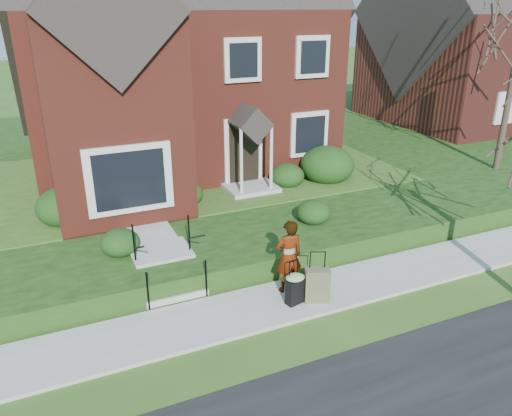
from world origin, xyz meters
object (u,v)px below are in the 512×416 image
woman (289,256)px  suitcase_black (295,287)px  front_steps (166,266)px  suitcase_olive (317,285)px

woman → suitcase_black: bearing=81.3°
front_steps → suitcase_olive: 3.53m
suitcase_black → suitcase_olive: bearing=-24.1°
front_steps → woman: bearing=-32.1°
woman → suitcase_black: 0.72m
suitcase_olive → woman: bearing=142.7°
woman → front_steps: bearing=-28.9°
front_steps → suitcase_black: front_steps is taller
woman → suitcase_black: woman is taller
suitcase_olive → front_steps: bearing=164.1°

